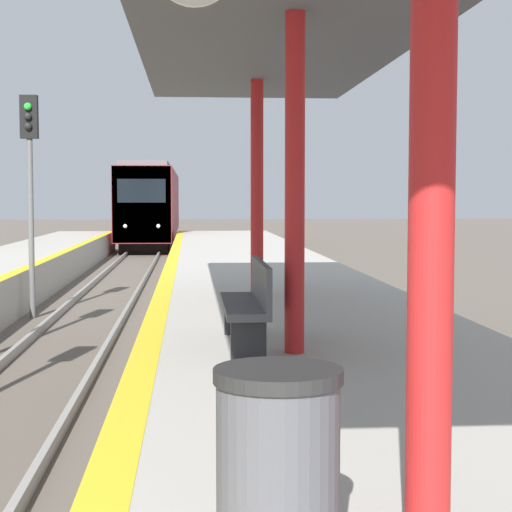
{
  "coord_description": "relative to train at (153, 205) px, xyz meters",
  "views": [
    {
      "loc": [
        2.12,
        -1.52,
        2.56
      ],
      "look_at": [
        3.34,
        14.37,
        1.47
      ],
      "focal_mm": 60.0,
      "sensor_mm": 36.0,
      "label": 1
    }
  ],
  "objects": [
    {
      "name": "bench",
      "position": [
        2.76,
        -39.18,
        -0.69
      ],
      "size": [
        0.44,
        1.98,
        0.92
      ],
      "color": "#4C4C51",
      "rests_on": "platform_right"
    },
    {
      "name": "station_canopy",
      "position": [
        3.19,
        -39.62,
        2.32
      ],
      "size": [
        3.45,
        14.97,
        3.68
      ],
      "color": "red",
      "rests_on": "platform_right"
    },
    {
      "name": "trash_bin",
      "position": [
        2.49,
        -44.8,
        -0.74
      ],
      "size": [
        0.55,
        0.55,
        0.89
      ],
      "color": "#4C4C51",
      "rests_on": "platform_right"
    },
    {
      "name": "train",
      "position": [
        0.0,
        0.0,
        0.0
      ],
      "size": [
        2.61,
        21.97,
        4.21
      ],
      "color": "black",
      "rests_on": "ground"
    },
    {
      "name": "signal_far",
      "position": [
        -1.24,
        -29.99,
        1.13
      ],
      "size": [
        0.36,
        0.31,
        4.69
      ],
      "color": "#595959",
      "rests_on": "ground"
    }
  ]
}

